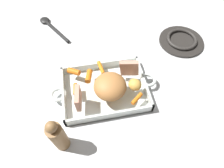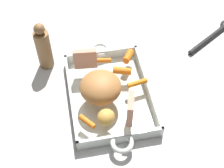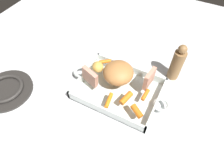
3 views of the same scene
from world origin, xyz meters
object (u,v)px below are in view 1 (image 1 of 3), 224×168
at_px(potato_whole, 135,85).
at_px(serving_spoon, 52,26).
at_px(roasting_dish, 105,90).
at_px(roast_slice_thin, 78,98).
at_px(baby_carrot_short, 102,67).
at_px(baby_carrot_center_right, 137,99).
at_px(baby_carrot_long, 74,72).
at_px(roast_slice_thick, 129,68).
at_px(baby_carrot_center_left, 75,88).
at_px(pork_roast, 110,86).
at_px(pepper_mill, 58,136).
at_px(stove_burner_rear, 181,40).
at_px(baby_carrot_northwest, 89,76).

xyz_separation_m(potato_whole, serving_spoon, (-0.31, 0.46, -0.05)).
relative_size(roasting_dish, roast_slice_thin, 5.91).
height_order(baby_carrot_short, baby_carrot_center_right, same).
bearing_deg(baby_carrot_long, roasting_dish, -36.51).
relative_size(roast_slice_thick, potato_whole, 1.41).
xyz_separation_m(baby_carrot_center_left, baby_carrot_center_right, (0.21, -0.09, 0.00)).
distance_m(pork_roast, baby_carrot_center_left, 0.13).
distance_m(roast_slice_thick, pepper_mill, 0.35).
distance_m(roasting_dish, baby_carrot_center_left, 0.12).
bearing_deg(baby_carrot_center_right, pepper_mill, -160.76).
xyz_separation_m(baby_carrot_short, potato_whole, (0.11, -0.11, 0.01)).
relative_size(roasting_dish, serving_spoon, 1.87).
bearing_deg(stove_burner_rear, roasting_dish, -153.10).
height_order(baby_carrot_center_left, baby_carrot_center_right, baby_carrot_center_left).
distance_m(pork_roast, roast_slice_thick, 0.11).
relative_size(baby_carrot_short, potato_whole, 1.23).
bearing_deg(pepper_mill, baby_carrot_short, 56.14).
distance_m(baby_carrot_long, baby_carrot_short, 0.11).
bearing_deg(baby_carrot_northwest, roast_slice_thick, -3.78).
relative_size(roast_slice_thin, baby_carrot_center_right, 1.34).
bearing_deg(roast_slice_thick, pepper_mill, -141.95).
distance_m(roast_slice_thick, baby_carrot_long, 0.22).
xyz_separation_m(roast_slice_thick, baby_carrot_short, (-0.10, 0.05, -0.03)).
distance_m(roast_slice_thin, baby_carrot_short, 0.18).
bearing_deg(baby_carrot_center_left, baby_carrot_long, 89.18).
bearing_deg(pepper_mill, roast_slice_thick, 38.05).
relative_size(baby_carrot_center_left, pepper_mill, 0.28).
xyz_separation_m(roast_slice_thin, baby_carrot_center_left, (-0.01, 0.06, -0.03)).
height_order(baby_carrot_center_right, pepper_mill, pepper_mill).
height_order(stove_burner_rear, serving_spoon, stove_burner_rear).
distance_m(baby_carrot_short, stove_burner_rear, 0.42).
distance_m(roast_slice_thin, stove_burner_rear, 0.57).
bearing_deg(pepper_mill, roast_slice_thin, 59.38).
distance_m(roasting_dish, pepper_mill, 0.26).
relative_size(roasting_dish, baby_carrot_center_left, 8.63).
distance_m(baby_carrot_short, pepper_mill, 0.32).
bearing_deg(stove_burner_rear, baby_carrot_center_left, -158.64).
height_order(baby_carrot_center_left, potato_whole, potato_whole).
bearing_deg(serving_spoon, pepper_mill, 151.23).
bearing_deg(roast_slice_thick, baby_carrot_short, 155.54).
bearing_deg(baby_carrot_northwest, potato_whole, -25.74).
height_order(baby_carrot_center_left, baby_carrot_short, baby_carrot_center_left).
distance_m(baby_carrot_center_left, baby_carrot_center_right, 0.23).
distance_m(roast_slice_thick, stove_burner_rear, 0.35).
bearing_deg(baby_carrot_short, serving_spoon, 121.05).
xyz_separation_m(roast_slice_thick, baby_carrot_long, (-0.21, 0.04, -0.02)).
relative_size(pork_roast, baby_carrot_long, 2.39).
bearing_deg(baby_carrot_long, roast_slice_thin, -86.39).
distance_m(potato_whole, serving_spoon, 0.56).
xyz_separation_m(baby_carrot_northwest, serving_spoon, (-0.15, 0.38, -0.04)).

